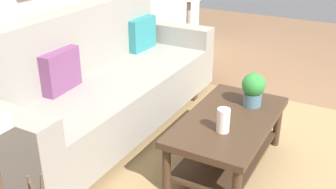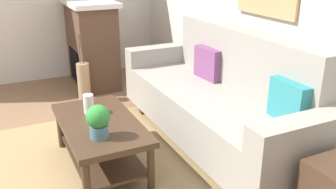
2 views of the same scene
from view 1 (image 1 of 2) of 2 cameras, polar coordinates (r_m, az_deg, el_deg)
name	(u,v)px [view 1 (image 1 of 2)]	position (r m, az deg, el deg)	size (l,w,h in m)	color
ground_plane	(301,177)	(3.17, 18.61, -11.14)	(9.70, 9.70, 0.00)	#8C6647
area_rug	(237,158)	(3.25, 9.95, -8.96)	(2.52, 1.76, 0.01)	#A38456
couch	(106,86)	(3.46, -8.93, 1.26)	(2.45, 0.84, 1.08)	gray
throw_pillow_plum	(60,71)	(3.17, -15.25, 3.32)	(0.36, 0.12, 0.32)	#7A4270
throw_pillow_teal	(141,34)	(4.04, -3.88, 8.71)	(0.36, 0.12, 0.32)	teal
coffee_table	(228,131)	(2.98, 8.63, -5.26)	(1.10, 0.60, 0.43)	#422D1E
tabletop_vase	(223,120)	(2.71, 7.95, -3.69)	(0.09, 0.09, 0.17)	white
potted_plant_tabletop	(253,88)	(3.09, 12.15, 0.86)	(0.18, 0.18, 0.26)	slate
side_table	(188,53)	(4.70, 2.85, 5.97)	(0.44, 0.44, 0.56)	#422D1E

